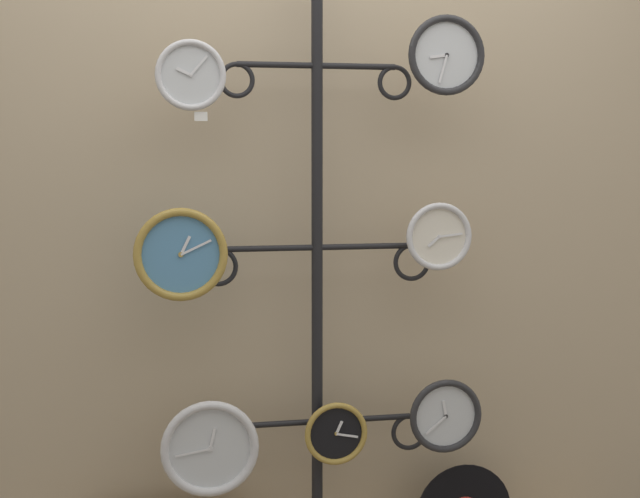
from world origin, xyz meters
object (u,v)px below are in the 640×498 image
clock_middle_left (181,254)px  clock_bottom_left (210,448)px  display_stand (317,373)px  clock_bottom_center (336,433)px  clock_top_right (446,55)px  clock_middle_right (438,236)px  clock_bottom_right (445,416)px  clock_top_left (191,75)px

clock_middle_left → clock_bottom_left: clock_middle_left is taller
display_stand → clock_bottom_center: 0.21m
display_stand → clock_top_right: (0.40, -0.12, 1.05)m
clock_top_right → clock_middle_right: (-0.01, 0.03, -0.58)m
clock_top_right → clock_bottom_center: 1.28m
clock_top_right → clock_bottom_right: (0.02, 0.01, -1.19)m
clock_bottom_center → clock_bottom_right: clock_bottom_right is taller
clock_bottom_right → clock_top_left: bearing=179.1°
clock_top_left → clock_top_right: 0.81m
clock_middle_left → clock_middle_right: clock_middle_right is taller
clock_middle_left → clock_bottom_right: bearing=-0.7°
clock_middle_left → clock_middle_right: (0.84, 0.02, 0.04)m
display_stand → clock_top_left: size_ratio=9.53×
clock_top_right → clock_bottom_center: size_ratio=1.20×
clock_middle_left → clock_bottom_right: size_ratio=1.17×
display_stand → clock_middle_right: display_stand is taller
display_stand → clock_middle_right: bearing=-11.8°
clock_top_right → clock_middle_right: size_ratio=1.13×
clock_top_left → clock_bottom_left: 1.18m
clock_top_right → display_stand: bearing=163.8°
clock_top_left → clock_bottom_left: bearing=-9.6°
display_stand → clock_bottom_left: (-0.37, -0.10, -0.20)m
clock_top_right → clock_middle_left: bearing=178.8°
clock_bottom_left → clock_bottom_right: (0.79, -0.01, 0.06)m
clock_middle_right → clock_bottom_center: 0.74m
display_stand → clock_bottom_right: (0.42, -0.11, -0.14)m
clock_middle_left → clock_top_left: bearing=3.5°
clock_top_left → clock_middle_left: 0.55m
clock_bottom_center → clock_bottom_right: (0.37, -0.04, 0.05)m
clock_bottom_right → clock_middle_right: bearing=130.6°
display_stand → clock_bottom_left: size_ratio=6.56×
display_stand → clock_middle_left: size_ratio=7.05×
clock_bottom_center → clock_top_left: bearing=-177.2°
clock_bottom_right → clock_middle_left: bearing=179.3°
clock_bottom_right → clock_top_right: bearing=-161.0°
clock_top_left → clock_top_right: bearing=-1.4°
display_stand → clock_bottom_left: display_stand is taller
display_stand → clock_middle_right: size_ratio=9.16×
display_stand → clock_bottom_center: (0.05, -0.07, -0.19)m
clock_top_left → clock_middle_left: clock_top_left is taller
clock_bottom_left → clock_bottom_right: bearing=-0.5°
clock_bottom_center → clock_bottom_right: 0.37m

